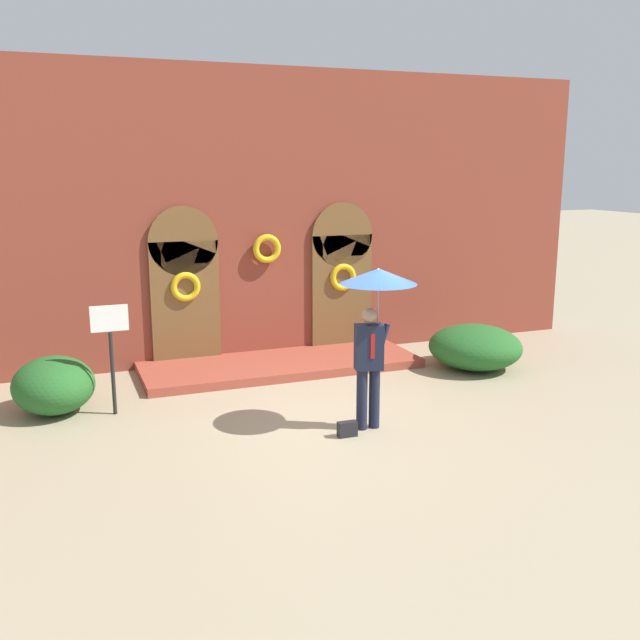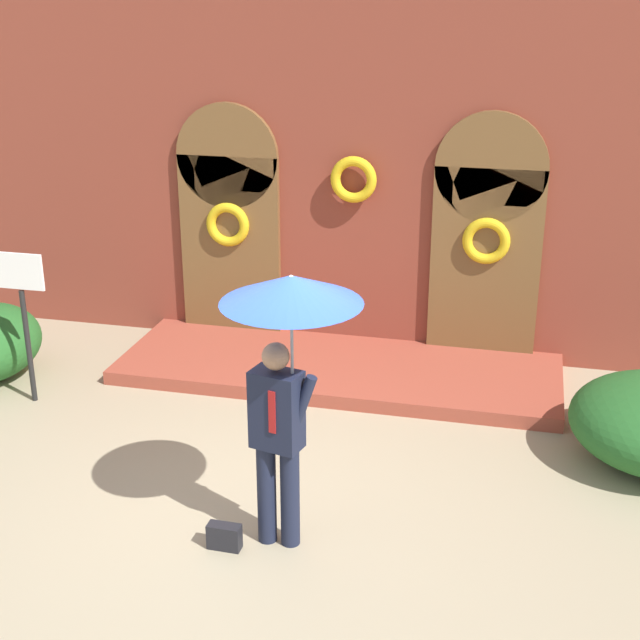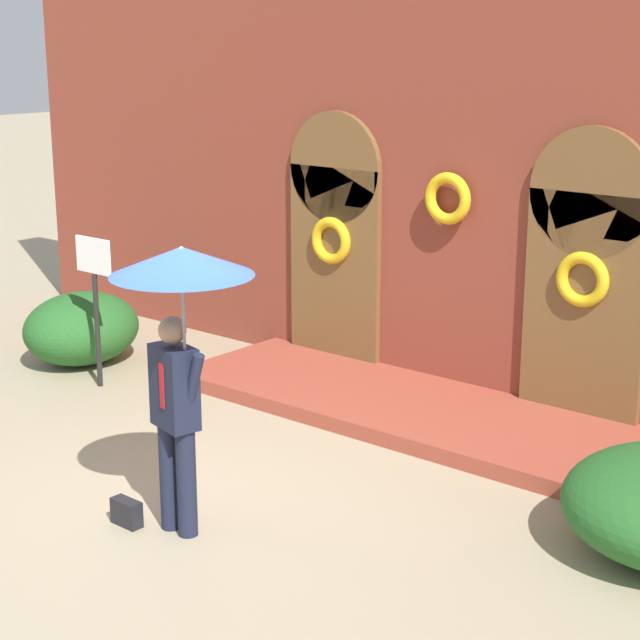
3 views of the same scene
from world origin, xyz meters
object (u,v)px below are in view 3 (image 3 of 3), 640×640
sign_post (95,287)px  handbag (127,512)px  shrub_left (82,328)px  person_with_umbrella (180,304)px

sign_post → handbag: bearing=-35.7°
handbag → sign_post: (-3.00, 2.15, 1.05)m
handbag → sign_post: sign_post is taller
handbag → sign_post: bearing=145.4°
handbag → sign_post: 3.84m
handbag → shrub_left: (-3.86, 2.59, 0.33)m
person_with_umbrella → sign_post: bearing=150.9°
person_with_umbrella → handbag: (-0.51, -0.20, -1.80)m
person_with_umbrella → shrub_left: person_with_umbrella is taller
person_with_umbrella → sign_post: person_with_umbrella is taller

